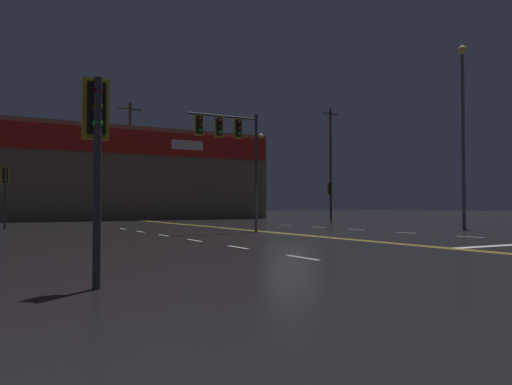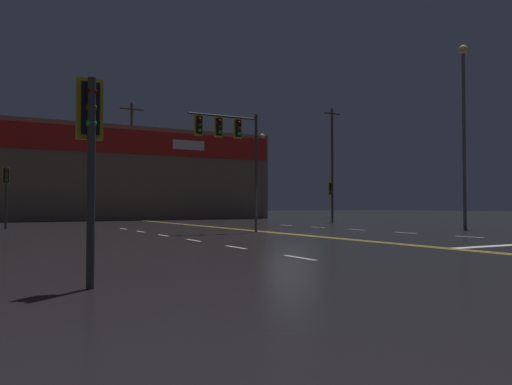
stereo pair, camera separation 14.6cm
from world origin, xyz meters
TOP-DOWN VIEW (x-y plane):
  - ground_plane at (0.00, 0.00)m, footprint 200.00×200.00m
  - road_markings at (1.11, -1.83)m, footprint 16.25×60.00m
  - traffic_signal_median at (-2.02, 2.37)m, footprint 3.69×0.36m
  - traffic_signal_corner_northwest at (-11.34, 12.15)m, footprint 0.42×0.36m
  - traffic_signal_corner_northeast at (10.99, 11.31)m, footprint 0.42×0.36m
  - traffic_signal_corner_southwest at (-10.96, -11.23)m, footprint 0.42×0.36m
  - streetlight_near_left at (13.05, 25.80)m, footprint 0.56×0.56m
  - streetlight_far_median at (12.85, 0.70)m, footprint 0.56×0.56m
  - building_backdrop at (0.00, 30.72)m, footprint 27.40×10.23m
  - utility_pole_row at (1.35, 26.52)m, footprint 47.93×0.26m

SIDE VIEW (x-z plane):
  - ground_plane at x=0.00m, z-range 0.00..0.00m
  - road_markings at x=1.11m, z-range 0.00..0.01m
  - traffic_signal_corner_northeast at x=10.99m, z-range 0.73..3.85m
  - traffic_signal_corner_southwest at x=-10.96m, z-range 0.79..4.14m
  - traffic_signal_corner_northwest at x=-11.34m, z-range 0.83..4.35m
  - building_backdrop at x=0.00m, z-range 0.01..8.69m
  - traffic_signal_median at x=-2.02m, z-range 1.67..7.57m
  - streetlight_near_left at x=13.05m, z-range 1.28..10.13m
  - utility_pole_row at x=1.35m, z-range -0.44..12.11m
  - streetlight_far_median at x=12.85m, z-range 1.38..12.39m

